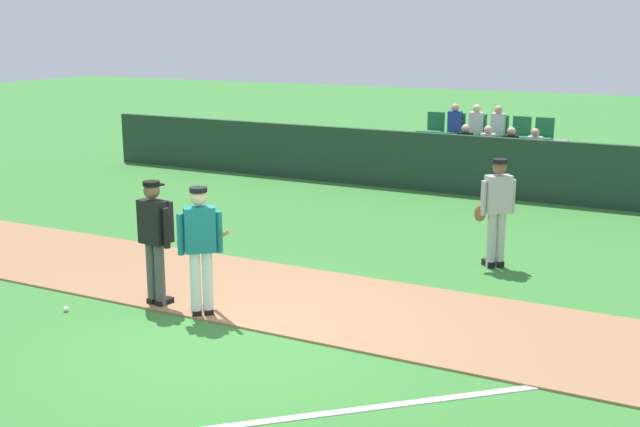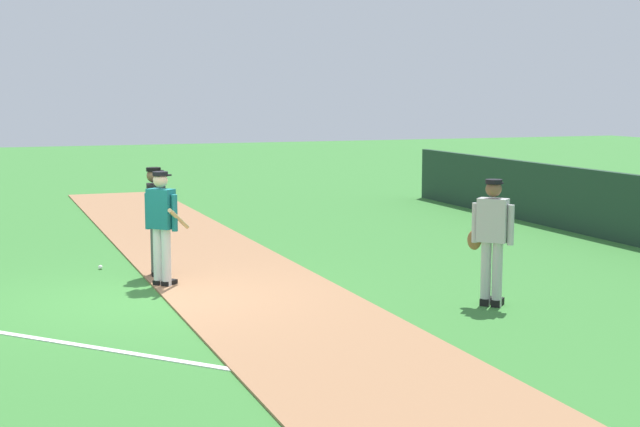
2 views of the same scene
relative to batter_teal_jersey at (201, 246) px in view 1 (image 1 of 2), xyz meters
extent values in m
plane|color=#387A33|center=(0.65, -0.34, -0.97)|extent=(80.00, 80.00, 0.00)
cube|color=#9E704C|center=(0.65, 1.16, -0.95)|extent=(28.00, 2.63, 0.03)
cube|color=white|center=(3.65, -0.84, -0.96)|extent=(8.91, 8.18, 0.01)
cube|color=#1E3828|center=(0.65, 9.27, -0.28)|extent=(20.00, 0.16, 1.37)
cube|color=slate|center=(0.65, 10.72, -0.82)|extent=(3.90, 2.10, 0.30)
cube|color=slate|center=(0.65, 10.29, -0.47)|extent=(3.80, 0.85, 0.40)
cube|color=#237542|center=(-0.72, 10.19, -0.22)|extent=(0.44, 0.40, 0.08)
cube|color=#237542|center=(-0.72, 10.41, 0.03)|extent=(0.44, 0.08, 0.50)
cube|color=#237542|center=(-0.17, 10.19, -0.22)|extent=(0.44, 0.40, 0.08)
cube|color=#237542|center=(-0.17, 10.41, 0.03)|extent=(0.44, 0.08, 0.50)
cube|color=#237542|center=(0.38, 10.19, -0.22)|extent=(0.44, 0.40, 0.08)
cube|color=#237542|center=(0.38, 10.41, 0.03)|extent=(0.44, 0.08, 0.50)
cube|color=black|center=(0.38, 10.24, 0.08)|extent=(0.32, 0.22, 0.52)
sphere|color=beige|center=(0.38, 10.24, 0.43)|extent=(0.20, 0.20, 0.20)
cube|color=#237542|center=(0.93, 10.19, -0.22)|extent=(0.44, 0.40, 0.08)
cube|color=#237542|center=(0.93, 10.41, 0.03)|extent=(0.44, 0.08, 0.50)
cube|color=silver|center=(0.93, 10.24, 0.08)|extent=(0.32, 0.22, 0.52)
sphere|color=beige|center=(0.93, 10.24, 0.43)|extent=(0.20, 0.20, 0.20)
cube|color=#237542|center=(1.48, 10.19, -0.22)|extent=(0.44, 0.40, 0.08)
cube|color=#237542|center=(1.48, 10.41, 0.03)|extent=(0.44, 0.08, 0.50)
cube|color=black|center=(1.48, 10.24, 0.08)|extent=(0.32, 0.22, 0.52)
sphere|color=beige|center=(1.48, 10.24, 0.43)|extent=(0.20, 0.20, 0.20)
cube|color=#237542|center=(2.03, 10.19, -0.22)|extent=(0.44, 0.40, 0.08)
cube|color=#237542|center=(2.03, 10.41, 0.03)|extent=(0.44, 0.08, 0.50)
cube|color=silver|center=(2.03, 10.24, 0.08)|extent=(0.32, 0.22, 0.52)
sphere|color=tan|center=(2.03, 10.24, 0.43)|extent=(0.20, 0.20, 0.20)
cube|color=slate|center=(0.65, 11.14, -0.07)|extent=(3.80, 0.85, 0.40)
cube|color=#237542|center=(-0.72, 11.04, 0.18)|extent=(0.44, 0.40, 0.08)
cube|color=#237542|center=(-0.72, 11.26, 0.43)|extent=(0.44, 0.08, 0.50)
cube|color=#237542|center=(-0.17, 11.04, 0.18)|extent=(0.44, 0.40, 0.08)
cube|color=#237542|center=(-0.17, 11.26, 0.43)|extent=(0.44, 0.08, 0.50)
cube|color=#263F99|center=(-0.17, 11.09, 0.48)|extent=(0.32, 0.22, 0.52)
sphere|color=tan|center=(-0.17, 11.09, 0.83)|extent=(0.20, 0.20, 0.20)
cube|color=#237542|center=(0.38, 11.04, 0.18)|extent=(0.44, 0.40, 0.08)
cube|color=#237542|center=(0.38, 11.26, 0.43)|extent=(0.44, 0.08, 0.50)
cube|color=silver|center=(0.38, 11.09, 0.48)|extent=(0.32, 0.22, 0.52)
sphere|color=beige|center=(0.38, 11.09, 0.83)|extent=(0.20, 0.20, 0.20)
cube|color=#237542|center=(0.93, 11.04, 0.18)|extent=(0.44, 0.40, 0.08)
cube|color=#237542|center=(0.93, 11.26, 0.43)|extent=(0.44, 0.08, 0.50)
cube|color=silver|center=(0.93, 11.09, 0.48)|extent=(0.32, 0.22, 0.52)
sphere|color=tan|center=(0.93, 11.09, 0.83)|extent=(0.20, 0.20, 0.20)
cube|color=#237542|center=(1.48, 11.04, 0.18)|extent=(0.44, 0.40, 0.08)
cube|color=#237542|center=(1.48, 11.26, 0.43)|extent=(0.44, 0.08, 0.50)
cube|color=#237542|center=(2.03, 11.04, 0.18)|extent=(0.44, 0.40, 0.08)
cube|color=#237542|center=(2.03, 11.26, 0.43)|extent=(0.44, 0.08, 0.50)
cylinder|color=white|center=(-0.06, -0.06, -0.52)|extent=(0.14, 0.14, 0.90)
cylinder|color=white|center=(0.06, 0.04, -0.52)|extent=(0.14, 0.14, 0.90)
cube|color=black|center=(-0.10, -0.02, -0.92)|extent=(0.26, 0.27, 0.10)
cube|color=black|center=(0.02, 0.09, -0.92)|extent=(0.26, 0.27, 0.10)
cube|color=#197075|center=(0.00, -0.01, 0.23)|extent=(0.45, 0.43, 0.60)
cylinder|color=#197075|center=(-0.19, -0.17, 0.18)|extent=(0.09, 0.09, 0.55)
cylinder|color=#197075|center=(0.19, 0.16, 0.18)|extent=(0.09, 0.09, 0.55)
sphere|color=beige|center=(0.00, -0.01, 0.66)|extent=(0.22, 0.22, 0.22)
cylinder|color=black|center=(0.00, -0.01, 0.76)|extent=(0.23, 0.23, 0.06)
cube|color=black|center=(-0.07, 0.07, 0.73)|extent=(0.21, 0.21, 0.02)
cylinder|color=tan|center=(0.12, 0.23, 0.08)|extent=(0.71, 0.47, 0.41)
cylinder|color=#4C4C4C|center=(-0.88, 0.05, -0.52)|extent=(0.14, 0.14, 0.90)
cylinder|color=#4C4C4C|center=(-0.72, 0.03, -0.52)|extent=(0.14, 0.14, 0.90)
cube|color=black|center=(-0.87, 0.11, -0.92)|extent=(0.15, 0.27, 0.10)
cube|color=black|center=(-0.72, 0.09, -0.92)|extent=(0.15, 0.27, 0.10)
cube|color=black|center=(-0.80, 0.04, 0.23)|extent=(0.43, 0.27, 0.60)
cylinder|color=black|center=(-1.05, 0.07, 0.18)|extent=(0.09, 0.09, 0.55)
cylinder|color=black|center=(-0.56, 0.00, 0.18)|extent=(0.09, 0.09, 0.55)
sphere|color=brown|center=(-0.80, 0.04, 0.66)|extent=(0.22, 0.22, 0.22)
cylinder|color=black|center=(-0.80, 0.04, 0.76)|extent=(0.23, 0.23, 0.06)
cube|color=black|center=(-0.79, 0.14, 0.73)|extent=(0.19, 0.14, 0.02)
cube|color=black|center=(-0.79, 0.17, 0.23)|extent=(0.45, 0.14, 0.56)
cylinder|color=#B2B2B2|center=(2.80, 3.94, -0.52)|extent=(0.14, 0.14, 0.90)
cylinder|color=#B2B2B2|center=(2.91, 4.05, -0.52)|extent=(0.14, 0.14, 0.90)
cube|color=black|center=(2.76, 3.98, -0.92)|extent=(0.26, 0.27, 0.10)
cube|color=black|center=(2.87, 4.09, -0.92)|extent=(0.26, 0.27, 0.10)
cube|color=#B2B2B2|center=(2.85, 3.99, 0.23)|extent=(0.44, 0.43, 0.60)
cylinder|color=#B2B2B2|center=(2.67, 3.83, 0.18)|extent=(0.09, 0.09, 0.55)
cylinder|color=#B2B2B2|center=(3.04, 4.16, 0.18)|extent=(0.09, 0.09, 0.55)
sphere|color=brown|center=(2.85, 3.99, 0.66)|extent=(0.22, 0.22, 0.22)
cylinder|color=black|center=(2.85, 3.99, 0.76)|extent=(0.23, 0.23, 0.06)
cube|color=black|center=(2.79, 4.07, 0.73)|extent=(0.21, 0.21, 0.02)
ellipsoid|color=brown|center=(2.62, 3.85, -0.07)|extent=(0.23, 0.22, 0.28)
sphere|color=white|center=(-1.76, -0.72, -0.93)|extent=(0.07, 0.07, 0.07)
camera|label=1|loc=(5.99, -8.15, 2.80)|focal=44.51mm
camera|label=2|loc=(13.45, -2.56, 1.94)|focal=50.79mm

